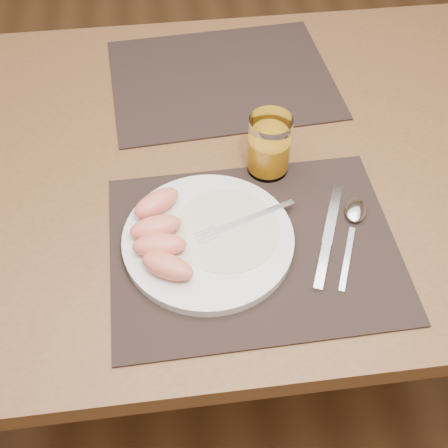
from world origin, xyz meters
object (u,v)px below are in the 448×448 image
Objects in this scene: placemat_near at (254,247)px; placemat_far at (222,78)px; spoon at (354,217)px; juice_glass at (269,148)px; table at (222,185)px; fork at (237,224)px; plate at (208,240)px; knife at (327,243)px.

placemat_far is at bearing 89.60° from placemat_near.
placemat_far is at bearing 112.64° from spoon.
spoon is at bearing -47.81° from juice_glass.
table is 0.21m from fork.
plate is 2.44× the size of juice_glass.
table is at bearing 145.39° from juice_glass.
juice_glass reaches higher than spoon.
juice_glass is at bearing 132.19° from spoon.
plate is at bearing -128.54° from juice_glass.
placemat_near reaches higher than table.
placemat_far reaches higher than table.
fork is at bearing 161.72° from knife.
table is at bearing -96.93° from placemat_far.
fork is 0.14m from knife.
spoon is (0.17, 0.04, 0.01)m from placemat_near.
knife is at bearing -8.16° from plate.
juice_glass is at bearing 109.56° from knife.
placemat_far is 2.15× the size of knife.
knife is at bearing -70.44° from juice_glass.
placemat_near is 4.07× the size of juice_glass.
juice_glass is at bearing 51.46° from plate.
fork is (0.00, -0.19, 0.11)m from table.
knife is (0.19, -0.03, -0.01)m from plate.
table is 0.23m from plate.
table is 8.22× the size of fork.
placemat_far is at bearing 86.46° from fork.
placemat_far is 2.44× the size of spoon.
spoon is (0.24, 0.02, -0.00)m from plate.
placemat_near is at bearing -57.29° from fork.
table is at bearing 90.52° from fork.
placemat_near is 1.67× the size of plate.
plate is 0.05m from fork.
spoon reaches higher than table.
fork is at bearing 122.71° from placemat_near.
knife is (0.11, -0.45, 0.00)m from placemat_far.
juice_glass is (-0.06, 0.18, 0.05)m from knife.
spoon is at bearing -67.36° from placemat_far.
placemat_far is 0.46m from knife.
placemat_far is 0.43m from plate.
table is 0.16m from juice_glass.
spoon is at bearing 0.23° from fork.
placemat_near is 0.05m from fork.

